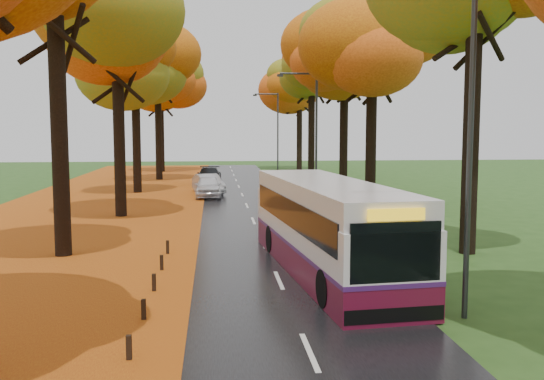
{
  "coord_description": "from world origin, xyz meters",
  "views": [
    {
      "loc": [
        -1.95,
        -6.08,
        4.69
      ],
      "look_at": [
        0.0,
        14.19,
        2.6
      ],
      "focal_mm": 40.0,
      "sensor_mm": 36.0,
      "label": 1
    }
  ],
  "objects": [
    {
      "name": "road",
      "position": [
        0.0,
        25.0,
        0.02
      ],
      "size": [
        6.5,
        90.0,
        0.04
      ],
      "primitive_type": "cube",
      "color": "black",
      "rests_on": "ground"
    },
    {
      "name": "centre_line",
      "position": [
        0.0,
        25.0,
        0.04
      ],
      "size": [
        0.12,
        90.0,
        0.01
      ],
      "primitive_type": "cube",
      "color": "silver",
      "rests_on": "road"
    },
    {
      "name": "leaf_verge",
      "position": [
        -9.0,
        25.0,
        0.01
      ],
      "size": [
        12.0,
        90.0,
        0.02
      ],
      "primitive_type": "cube",
      "color": "maroon",
      "rests_on": "ground"
    },
    {
      "name": "leaf_drift",
      "position": [
        -3.05,
        25.0,
        0.04
      ],
      "size": [
        0.9,
        90.0,
        0.01
      ],
      "primitive_type": "cube",
      "color": "#BA6713",
      "rests_on": "road"
    },
    {
      "name": "trees_left",
      "position": [
        -7.18,
        27.06,
        9.53
      ],
      "size": [
        9.2,
        74.0,
        13.88
      ],
      "color": "black",
      "rests_on": "ground"
    },
    {
      "name": "trees_right",
      "position": [
        7.19,
        26.91,
        9.69
      ],
      "size": [
        9.3,
        74.2,
        13.96
      ],
      "color": "black",
      "rests_on": "ground"
    },
    {
      "name": "bollard_row",
      "position": [
        -3.7,
        4.7,
        0.26
      ],
      "size": [
        0.11,
        23.51,
        0.52
      ],
      "color": "black",
      "rests_on": "ground"
    },
    {
      "name": "streetlamp_near",
      "position": [
        3.95,
        8.0,
        4.71
      ],
      "size": [
        2.45,
        0.18,
        8.0
      ],
      "color": "#333538",
      "rests_on": "ground"
    },
    {
      "name": "streetlamp_mid",
      "position": [
        3.95,
        30.0,
        4.71
      ],
      "size": [
        2.45,
        0.18,
        8.0
      ],
      "color": "#333538",
      "rests_on": "ground"
    },
    {
      "name": "streetlamp_far",
      "position": [
        3.95,
        52.0,
        4.71
      ],
      "size": [
        2.45,
        0.18,
        8.0
      ],
      "color": "#333538",
      "rests_on": "ground"
    },
    {
      "name": "bus",
      "position": [
        1.67,
        12.91,
        1.58
      ],
      "size": [
        3.68,
        11.4,
        2.95
      ],
      "rotation": [
        0.0,
        0.0,
        0.1
      ],
      "color": "#5B0E26",
      "rests_on": "road"
    },
    {
      "name": "car_white",
      "position": [
        -2.35,
        34.74,
        0.76
      ],
      "size": [
        1.77,
        4.26,
        1.44
      ],
      "primitive_type": "imported",
      "rotation": [
        0.0,
        0.0,
        0.01
      ],
      "color": "silver",
      "rests_on": "road"
    },
    {
      "name": "car_silver",
      "position": [
        -2.35,
        37.07,
        0.72
      ],
      "size": [
        2.51,
        4.37,
        1.36
      ],
      "primitive_type": "imported",
      "rotation": [
        0.0,
        0.0,
        0.28
      ],
      "color": "#ACAEB4",
      "rests_on": "road"
    },
    {
      "name": "car_dark",
      "position": [
        -2.35,
        44.2,
        0.74
      ],
      "size": [
        2.05,
        4.87,
        1.4
      ],
      "primitive_type": "imported",
      "rotation": [
        0.0,
        0.0,
        -0.02
      ],
      "color": "black",
      "rests_on": "road"
    }
  ]
}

